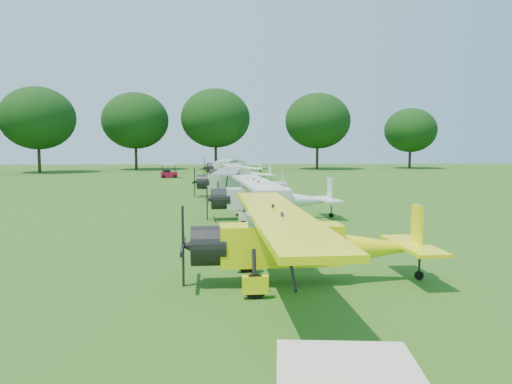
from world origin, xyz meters
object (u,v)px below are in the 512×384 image
aircraft_2 (300,237)px  aircraft_5 (238,172)px  aircraft_6 (231,166)px  golf_cart (169,173)px  aircraft_7 (239,163)px  aircraft_3 (268,195)px  aircraft_4 (237,179)px

aircraft_2 → aircraft_5: size_ratio=1.05×
aircraft_6 → aircraft_2: bearing=-83.8°
aircraft_6 → golf_cart: 7.62m
aircraft_7 → golf_cart: aircraft_7 is taller
aircraft_6 → aircraft_7: size_ratio=1.10×
aircraft_2 → aircraft_6: bearing=89.5°
aircraft_2 → aircraft_3: aircraft_2 is taller
aircraft_2 → aircraft_4: size_ratio=0.99×
aircraft_4 → aircraft_5: (0.40, 11.70, -0.08)m
aircraft_7 → golf_cart: 16.99m
aircraft_4 → golf_cart: size_ratio=5.36×
aircraft_2 → aircraft_5: (-0.66, 35.36, -0.07)m
aircraft_5 → aircraft_7: 25.17m
aircraft_6 → golf_cart: (-7.45, -1.37, -0.78)m
aircraft_4 → aircraft_6: (-0.07, 23.67, 0.04)m
aircraft_2 → aircraft_3: (0.20, 12.16, -0.02)m
aircraft_4 → golf_cart: aircraft_4 is taller
aircraft_5 → aircraft_7: size_ratio=1.01×
aircraft_4 → golf_cart: (-7.53, 22.30, -0.75)m
aircraft_3 → golf_cart: aircraft_3 is taller
aircraft_2 → aircraft_7: aircraft_2 is taller
aircraft_2 → aircraft_6: size_ratio=0.96×
golf_cart → aircraft_7: bearing=47.2°
aircraft_6 → golf_cart: size_ratio=5.51×
aircraft_2 → aircraft_7: 60.52m
aircraft_4 → aircraft_7: bearing=92.9°
aircraft_5 → golf_cart: (-7.93, 10.59, -0.67)m
aircraft_3 → aircraft_7: aircraft_3 is taller
aircraft_2 → aircraft_4: 23.69m
aircraft_3 → golf_cart: size_ratio=5.26×
aircraft_4 → aircraft_6: aircraft_6 is taller
aircraft_7 → aircraft_4: bearing=-96.1°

